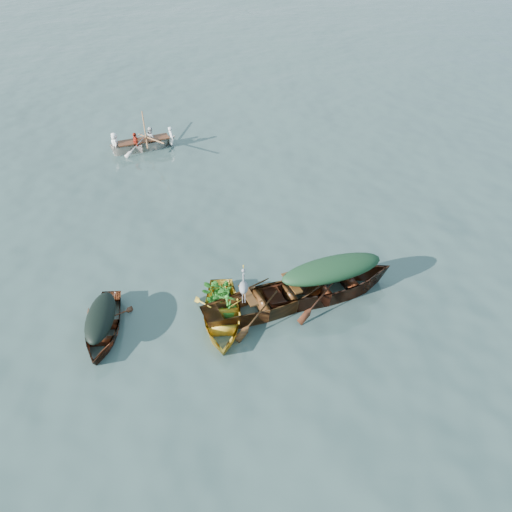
{
  "coord_description": "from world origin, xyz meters",
  "views": [
    {
      "loc": [
        -0.87,
        -9.7,
        8.63
      ],
      "look_at": [
        -0.74,
        1.13,
        0.5
      ],
      "focal_mm": 35.0,
      "sensor_mm": 36.0,
      "label": 1
    }
  ],
  "objects_px": {
    "green_tarp_boat": "(329,295)",
    "dark_covered_boat": "(104,333)",
    "yellow_dinghy": "(222,322)",
    "heron": "(244,292)",
    "rowed_boat": "(145,149)",
    "open_wooden_boat": "(270,310)"
  },
  "relations": [
    {
      "from": "open_wooden_boat",
      "to": "green_tarp_boat",
      "type": "bearing_deg",
      "value": -92.19
    },
    {
      "from": "heron",
      "to": "dark_covered_boat",
      "type": "bearing_deg",
      "value": -176.56
    },
    {
      "from": "yellow_dinghy",
      "to": "dark_covered_boat",
      "type": "height_order",
      "value": "yellow_dinghy"
    },
    {
      "from": "green_tarp_boat",
      "to": "rowed_boat",
      "type": "distance_m",
      "value": 10.96
    },
    {
      "from": "yellow_dinghy",
      "to": "rowed_boat",
      "type": "bearing_deg",
      "value": 106.17
    },
    {
      "from": "rowed_boat",
      "to": "open_wooden_boat",
      "type": "bearing_deg",
      "value": -176.63
    },
    {
      "from": "yellow_dinghy",
      "to": "open_wooden_boat",
      "type": "bearing_deg",
      "value": 15.73
    },
    {
      "from": "dark_covered_boat",
      "to": "open_wooden_boat",
      "type": "height_order",
      "value": "open_wooden_boat"
    },
    {
      "from": "dark_covered_boat",
      "to": "rowed_boat",
      "type": "distance_m",
      "value": 10.29
    },
    {
      "from": "yellow_dinghy",
      "to": "green_tarp_boat",
      "type": "distance_m",
      "value": 2.93
    },
    {
      "from": "rowed_boat",
      "to": "dark_covered_boat",
      "type": "bearing_deg",
      "value": 161.11
    },
    {
      "from": "yellow_dinghy",
      "to": "heron",
      "type": "distance_m",
      "value": 1.05
    },
    {
      "from": "green_tarp_boat",
      "to": "dark_covered_boat",
      "type": "bearing_deg",
      "value": 83.4
    },
    {
      "from": "yellow_dinghy",
      "to": "green_tarp_boat",
      "type": "relative_size",
      "value": 0.65
    },
    {
      "from": "rowed_boat",
      "to": "heron",
      "type": "distance_m",
      "value": 10.71
    },
    {
      "from": "yellow_dinghy",
      "to": "rowed_boat",
      "type": "height_order",
      "value": "yellow_dinghy"
    },
    {
      "from": "yellow_dinghy",
      "to": "rowed_boat",
      "type": "distance_m",
      "value": 10.55
    },
    {
      "from": "yellow_dinghy",
      "to": "heron",
      "type": "xyz_separation_m",
      "value": [
        0.55,
        0.08,
        0.9
      ]
    },
    {
      "from": "yellow_dinghy",
      "to": "green_tarp_boat",
      "type": "xyz_separation_m",
      "value": [
        2.76,
        0.97,
        0.0
      ]
    },
    {
      "from": "yellow_dinghy",
      "to": "open_wooden_boat",
      "type": "xyz_separation_m",
      "value": [
        1.19,
        0.41,
        0.0
      ]
    },
    {
      "from": "green_tarp_boat",
      "to": "open_wooden_boat",
      "type": "height_order",
      "value": "green_tarp_boat"
    },
    {
      "from": "dark_covered_boat",
      "to": "green_tarp_boat",
      "type": "height_order",
      "value": "green_tarp_boat"
    }
  ]
}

